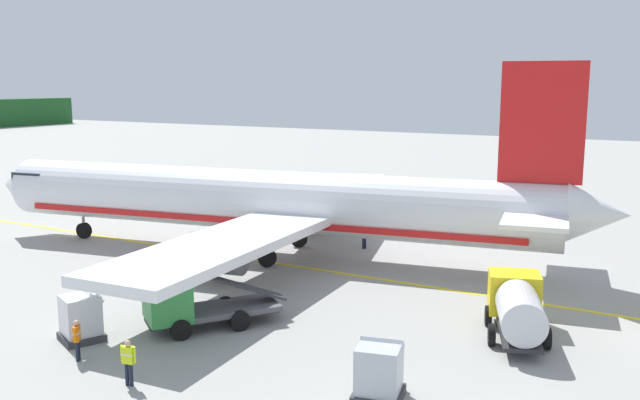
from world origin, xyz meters
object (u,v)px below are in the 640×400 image
(cargo_container_mid, at_px, (379,372))
(crew_loader_left, at_px, (128,359))
(crew_loader_right, at_px, (77,337))
(service_truck_catering, at_px, (518,306))
(crew_marshaller, at_px, (364,234))
(airliner_foreground, at_px, (270,202))
(service_truck_baggage, at_px, (190,304))
(cargo_container_near, at_px, (81,318))

(cargo_container_mid, height_order, crew_loader_left, cargo_container_mid)
(crew_loader_left, relative_size, crew_loader_right, 1.04)
(service_truck_catering, distance_m, crew_marshaller, 16.67)
(crew_marshaller, bearing_deg, cargo_container_mid, -152.84)
(airliner_foreground, distance_m, service_truck_baggage, 13.52)
(crew_loader_right, bearing_deg, cargo_container_near, 44.47)
(service_truck_baggage, bearing_deg, service_truck_catering, -64.54)
(crew_marshaller, distance_m, crew_loader_left, 22.61)
(service_truck_baggage, height_order, crew_marshaller, service_truck_baggage)
(cargo_container_mid, xyz_separation_m, crew_loader_right, (-2.87, 11.63, -0.00))
(service_truck_baggage, relative_size, cargo_container_near, 2.81)
(airliner_foreground, height_order, crew_marshaller, airliner_foreground)
(crew_loader_left, bearing_deg, cargo_container_mid, -66.84)
(crew_marshaller, xyz_separation_m, crew_loader_left, (-22.56, -1.54, 0.00))
(service_truck_baggage, height_order, cargo_container_mid, service_truck_baggage)
(service_truck_baggage, height_order, service_truck_catering, service_truck_baggage)
(cargo_container_near, bearing_deg, service_truck_baggage, -44.15)
(cargo_container_mid, distance_m, crew_marshaller, 21.40)
(crew_loader_right, bearing_deg, airliner_foreground, 8.39)
(airliner_foreground, bearing_deg, service_truck_baggage, -161.69)
(service_truck_baggage, distance_m, crew_marshaller, 17.07)
(crew_marshaller, relative_size, crew_loader_right, 1.04)
(service_truck_baggage, bearing_deg, airliner_foreground, 18.31)
(cargo_container_near, xyz_separation_m, crew_loader_left, (-2.24, -4.95, 0.03))
(airliner_foreground, distance_m, service_truck_catering, 18.32)
(service_truck_catering, bearing_deg, cargo_container_mid, 161.08)
(airliner_foreground, bearing_deg, crew_loader_right, -171.61)
(crew_loader_left, bearing_deg, service_truck_baggage, 18.05)
(airliner_foreground, distance_m, crew_loader_left, 19.26)
(service_truck_catering, distance_m, cargo_container_mid, 8.53)
(cargo_container_mid, bearing_deg, crew_loader_right, 103.86)
(airliner_foreground, xyz_separation_m, service_truck_baggage, (-12.66, -4.19, -2.21))
(service_truck_baggage, xyz_separation_m, cargo_container_mid, (-1.97, -10.02, -0.21))
(airliner_foreground, xyz_separation_m, crew_loader_left, (-18.16, -5.98, -2.38))
(airliner_foreground, xyz_separation_m, cargo_container_near, (-15.92, -1.03, -2.41))
(crew_loader_right, bearing_deg, crew_marshaller, -4.86)
(crew_loader_left, distance_m, crew_loader_right, 3.46)
(cargo_container_near, relative_size, cargo_container_mid, 1.05)
(service_truck_baggage, relative_size, crew_loader_right, 3.67)
(airliner_foreground, bearing_deg, service_truck_catering, -111.17)
(cargo_container_mid, height_order, crew_loader_right, cargo_container_mid)
(service_truck_baggage, xyz_separation_m, crew_loader_left, (-5.49, -1.79, -0.17))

